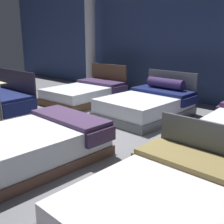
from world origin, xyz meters
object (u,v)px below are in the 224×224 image
(bed_3, at_px, (86,93))
(price_sign, at_px, (1,118))
(bed_2, at_px, (166,198))
(bed_4, at_px, (148,105))
(support_pillar, at_px, (90,38))
(bed_1, at_px, (37,143))

(bed_3, bearing_deg, price_sign, -73.01)
(bed_2, height_order, bed_3, bed_3)
(bed_4, bearing_deg, price_sign, -108.40)
(bed_2, xyz_separation_m, price_sign, (-3.35, -0.13, 0.21))
(bed_4, relative_size, support_pillar, 0.61)
(bed_3, distance_m, bed_4, 2.17)
(support_pillar, bearing_deg, bed_4, -22.97)
(bed_2, xyz_separation_m, support_pillar, (-5.79, 4.34, 1.56))
(bed_1, height_order, support_pillar, support_pillar)
(bed_4, bearing_deg, bed_2, -50.04)
(price_sign, distance_m, support_pillar, 5.27)
(bed_2, bearing_deg, price_sign, -177.54)
(bed_2, xyz_separation_m, bed_4, (-2.28, 2.85, 0.08))
(bed_1, distance_m, support_pillar, 5.96)
(bed_1, relative_size, bed_2, 0.94)
(support_pillar, bearing_deg, bed_2, -36.87)
(bed_2, relative_size, bed_4, 0.98)
(price_sign, relative_size, support_pillar, 0.29)
(support_pillar, bearing_deg, bed_1, -51.21)
(bed_2, distance_m, support_pillar, 7.41)
(bed_3, bearing_deg, bed_1, -56.31)
(bed_2, xyz_separation_m, bed_3, (-4.45, 2.89, 0.05))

